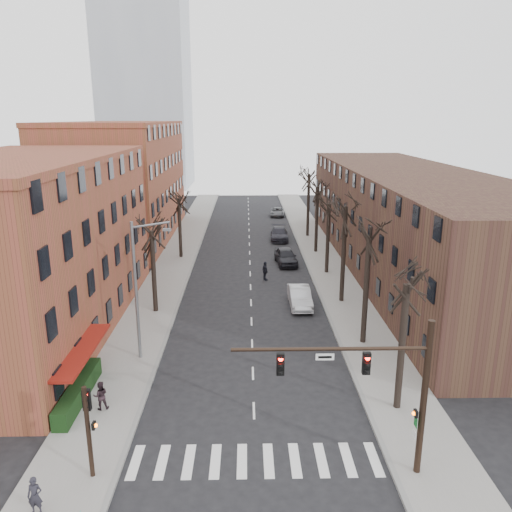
{
  "coord_description": "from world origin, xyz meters",
  "views": [
    {
      "loc": [
        -0.34,
        -19.23,
        14.96
      ],
      "look_at": [
        0.43,
        20.22,
        4.0
      ],
      "focal_mm": 35.0,
      "sensor_mm": 36.0,
      "label": 1
    }
  ],
  "objects": [
    {
      "name": "pedestrian_a",
      "position": [
        -8.54,
        -3.07,
        0.94
      ],
      "size": [
        0.58,
        0.39,
        1.57
      ],
      "primitive_type": "imported",
      "rotation": [
        0.0,
        0.0,
        0.02
      ],
      "color": "#23212A",
      "rests_on": "sidewalk_left"
    },
    {
      "name": "parked_car_mid",
      "position": [
        3.8,
        42.22,
        0.77
      ],
      "size": [
        2.37,
        5.41,
        1.55
      ],
      "primitive_type": "imported",
      "rotation": [
        0.0,
        0.0,
        -0.04
      ],
      "color": "#212129",
      "rests_on": "ground"
    },
    {
      "name": "parked_car_near",
      "position": [
        3.81,
        31.38,
        0.85
      ],
      "size": [
        2.47,
        5.15,
        1.7
      ],
      "primitive_type": "imported",
      "rotation": [
        0.0,
        0.0,
        0.1
      ],
      "color": "black",
      "rests_on": "ground"
    },
    {
      "name": "awning_left",
      "position": [
        -9.4,
        6.0,
        0.0
      ],
      "size": [
        1.2,
        7.0,
        0.15
      ],
      "primitive_type": "cube",
      "color": "maroon",
      "rests_on": "ground"
    },
    {
      "name": "building_left_far",
      "position": [
        -16.0,
        44.0,
        7.0
      ],
      "size": [
        12.0,
        28.0,
        14.0
      ],
      "primitive_type": "cube",
      "color": "brown",
      "rests_on": "ground"
    },
    {
      "name": "sidewalk_right",
      "position": [
        8.0,
        35.0,
        0.07
      ],
      "size": [
        4.0,
        90.0,
        0.15
      ],
      "primitive_type": "cube",
      "color": "gray",
      "rests_on": "ground"
    },
    {
      "name": "pedestrian_crossing",
      "position": [
        1.4,
        25.96,
        0.92
      ],
      "size": [
        0.81,
        1.17,
        1.84
      ],
      "primitive_type": "imported",
      "rotation": [
        0.0,
        0.0,
        1.94
      ],
      "color": "black",
      "rests_on": "ground"
    },
    {
      "name": "tree_left_b",
      "position": [
        -7.6,
        34.0,
        0.0
      ],
      "size": [
        5.2,
        5.2,
        9.5
      ],
      "primitive_type": null,
      "color": "black",
      "rests_on": "ground"
    },
    {
      "name": "tree_left_a",
      "position": [
        -7.6,
        18.0,
        0.0
      ],
      "size": [
        5.2,
        5.2,
        9.5
      ],
      "primitive_type": null,
      "color": "black",
      "rests_on": "ground"
    },
    {
      "name": "tree_right_e",
      "position": [
        7.6,
        36.0,
        0.0
      ],
      "size": [
        5.2,
        5.2,
        10.8
      ],
      "primitive_type": null,
      "color": "black",
      "rests_on": "ground"
    },
    {
      "name": "hedge",
      "position": [
        -9.5,
        5.0,
        0.65
      ],
      "size": [
        0.8,
        6.0,
        1.0
      ],
      "primitive_type": "cube",
      "color": "black",
      "rests_on": "sidewalk_left"
    },
    {
      "name": "office_tower",
      "position": [
        -22.0,
        95.0,
        30.0
      ],
      "size": [
        18.0,
        18.0,
        60.0
      ],
      "primitive_type": "cube",
      "color": "#B2B7BF",
      "rests_on": "ground"
    },
    {
      "name": "signal_pole_left",
      "position": [
        -6.99,
        -0.95,
        2.61
      ],
      "size": [
        0.47,
        0.44,
        4.4
      ],
      "color": "black",
      "rests_on": "ground"
    },
    {
      "name": "tree_right_b",
      "position": [
        7.6,
        12.0,
        0.0
      ],
      "size": [
        5.2,
        5.2,
        10.8
      ],
      "primitive_type": null,
      "color": "black",
      "rests_on": "ground"
    },
    {
      "name": "building_left_near",
      "position": [
        -16.0,
        15.0,
        6.0
      ],
      "size": [
        12.0,
        26.0,
        12.0
      ],
      "primitive_type": "cube",
      "color": "brown",
      "rests_on": "ground"
    },
    {
      "name": "streetlight",
      "position": [
        -7.03,
        10.0,
        5.01
      ],
      "size": [
        2.45,
        0.22,
        9.03
      ],
      "color": "slate",
      "rests_on": "ground"
    },
    {
      "name": "pedestrian_b",
      "position": [
        -8.03,
        4.1,
        0.94
      ],
      "size": [
        0.9,
        0.79,
        1.57
      ],
      "primitive_type": "imported",
      "rotation": [
        0.0,
        0.0,
        3.44
      ],
      "color": "black",
      "rests_on": "sidewalk_left"
    },
    {
      "name": "tree_right_f",
      "position": [
        7.6,
        44.0,
        0.0
      ],
      "size": [
        5.2,
        5.2,
        11.6
      ],
      "primitive_type": null,
      "color": "black",
      "rests_on": "ground"
    },
    {
      "name": "building_right",
      "position": [
        16.0,
        30.0,
        5.0
      ],
      "size": [
        12.0,
        50.0,
        10.0
      ],
      "primitive_type": "cube",
      "color": "#442D20",
      "rests_on": "ground"
    },
    {
      "name": "tree_right_a",
      "position": [
        7.6,
        4.0,
        0.0
      ],
      "size": [
        5.2,
        5.2,
        10.0
      ],
      "primitive_type": null,
      "color": "black",
      "rests_on": "ground"
    },
    {
      "name": "signal_mast_arm",
      "position": [
        5.45,
        -1.0,
        4.4
      ],
      "size": [
        8.14,
        0.3,
        7.2
      ],
      "color": "black",
      "rests_on": "ground"
    },
    {
      "name": "silver_sedan",
      "position": [
        4.0,
        19.18,
        0.79
      ],
      "size": [
        1.74,
        4.84,
        1.59
      ],
      "primitive_type": "imported",
      "rotation": [
        0.0,
        0.0,
        0.01
      ],
      "color": "#ADAFB4",
      "rests_on": "ground"
    },
    {
      "name": "tree_right_d",
      "position": [
        7.6,
        28.0,
        0.0
      ],
      "size": [
        5.2,
        5.2,
        10.0
      ],
      "primitive_type": null,
      "color": "black",
      "rests_on": "ground"
    },
    {
      "name": "ground",
      "position": [
        0.0,
        0.0,
        0.0
      ],
      "size": [
        160.0,
        160.0,
        0.0
      ],
      "primitive_type": "plane",
      "color": "black",
      "rests_on": "ground"
    },
    {
      "name": "sidewalk_left",
      "position": [
        -8.0,
        35.0,
        0.07
      ],
      "size": [
        4.0,
        90.0,
        0.15
      ],
      "primitive_type": "cube",
      "color": "gray",
      "rests_on": "ground"
    },
    {
      "name": "parked_car_far",
      "position": [
        4.52,
        58.22,
        0.65
      ],
      "size": [
        2.48,
        4.81,
        1.3
      ],
      "primitive_type": "imported",
      "rotation": [
        0.0,
        0.0,
        -0.07
      ],
      "color": "#5A5D62",
      "rests_on": "ground"
    },
    {
      "name": "tree_right_c",
      "position": [
        7.6,
        20.0,
        0.0
      ],
      "size": [
        5.2,
        5.2,
        11.6
      ],
      "primitive_type": null,
      "color": "black",
      "rests_on": "ground"
    }
  ]
}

